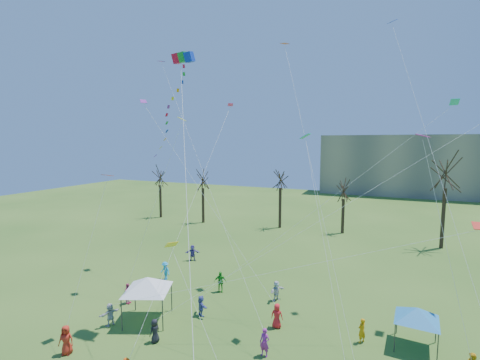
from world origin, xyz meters
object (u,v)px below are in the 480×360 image
at_px(distant_building, 450,166).
at_px(canopy_tent_blue, 417,314).
at_px(big_box_kite, 173,113).
at_px(canopy_tent_white, 147,284).

bearing_deg(distant_building, canopy_tent_blue, -100.14).
distance_m(distant_building, canopy_tent_blue, 72.84).
bearing_deg(big_box_kite, canopy_tent_white, -167.19).
relative_size(big_box_kite, canopy_tent_white, 5.40).
xyz_separation_m(big_box_kite, canopy_tent_white, (-2.25, -0.51, -12.33)).
bearing_deg(distant_building, big_box_kite, -110.81).
height_order(distant_building, canopy_tent_blue, distant_building).
distance_m(distant_building, big_box_kite, 80.66).
distance_m(canopy_tent_white, canopy_tent_blue, 18.44).
bearing_deg(big_box_kite, distant_building, 69.19).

